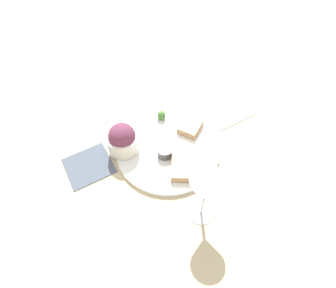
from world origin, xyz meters
The scene contains 10 objects.
ground_plane centered at (0.00, 0.00, 0.00)m, with size 4.00×4.00×0.00m, color #C6B289.
dinner_plate centered at (0.00, 0.00, 0.01)m, with size 0.33×0.33×0.01m.
salad_bowl centered at (0.01, 0.14, 0.06)m, with size 0.10×0.10×0.10m.
sauce_ramekin centered at (-0.03, 0.01, 0.03)m, with size 0.05×0.05×0.03m.
cheese_toast_near centered at (-0.09, -0.04, 0.03)m, with size 0.10×0.08×0.03m.
cheese_toast_far centered at (0.07, -0.08, 0.03)m, with size 0.10×0.10×0.03m.
wine_glass centered at (-0.22, -0.07, 0.12)m, with size 0.09×0.09×0.17m.
garnish centered at (0.13, 0.01, 0.03)m, with size 0.03×0.03×0.03m.
napkin centered at (-0.03, 0.25, 0.00)m, with size 0.18×0.18×0.01m.
fork centered at (0.10, -0.26, 0.00)m, with size 0.08×0.16×0.01m.
Camera 1 is at (-0.51, 0.05, 0.68)m, focal length 28.00 mm.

